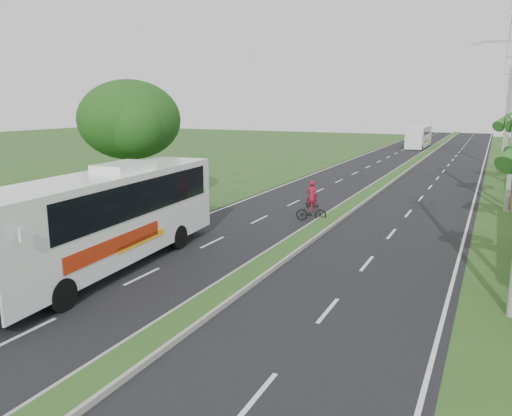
% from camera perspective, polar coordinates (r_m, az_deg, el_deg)
% --- Properties ---
extents(ground, '(180.00, 180.00, 0.00)m').
position_cam_1_polar(ground, '(16.84, -3.36, -9.61)').
color(ground, '#28531E').
rests_on(ground, ground).
extents(road_asphalt, '(14.00, 160.00, 0.02)m').
position_cam_1_polar(road_asphalt, '(35.08, 12.64, 1.51)').
color(road_asphalt, black).
rests_on(road_asphalt, ground).
extents(median_strip, '(1.20, 160.00, 0.18)m').
position_cam_1_polar(median_strip, '(35.07, 12.65, 1.66)').
color(median_strip, gray).
rests_on(median_strip, ground).
extents(lane_edge_left, '(0.12, 160.00, 0.01)m').
position_cam_1_polar(lane_edge_left, '(37.12, 2.53, 2.34)').
color(lane_edge_left, silver).
rests_on(lane_edge_left, ground).
extents(lane_edge_right, '(0.12, 160.00, 0.01)m').
position_cam_1_polar(lane_edge_right, '(34.26, 23.61, 0.53)').
color(lane_edge_right, silver).
rests_on(lane_edge_right, ground).
extents(shade_tree, '(6.30, 6.00, 7.54)m').
position_cam_1_polar(shade_tree, '(30.87, -14.38, 9.43)').
color(shade_tree, '#473321').
rests_on(shade_tree, ground).
extents(utility_pole_c, '(1.60, 0.28, 11.00)m').
position_cam_1_polar(utility_pole_c, '(51.69, 27.03, 10.10)').
color(utility_pole_c, gray).
rests_on(utility_pole_c, ground).
extents(utility_pole_d, '(1.60, 0.28, 10.50)m').
position_cam_1_polar(utility_pole_d, '(71.69, 26.75, 10.08)').
color(utility_pole_d, gray).
rests_on(utility_pole_d, ground).
extents(coach_bus_main, '(3.50, 12.25, 3.91)m').
position_cam_1_polar(coach_bus_main, '(19.40, -16.59, -0.57)').
color(coach_bus_main, white).
rests_on(coach_bus_main, ground).
extents(coach_bus_far, '(2.30, 10.23, 2.98)m').
position_cam_1_polar(coach_bus_far, '(74.26, 18.13, 7.88)').
color(coach_bus_far, white).
rests_on(coach_bus_far, ground).
extents(motorcyclist, '(1.68, 0.92, 2.18)m').
position_cam_1_polar(motorcyclist, '(26.65, 6.34, 0.18)').
color(motorcyclist, black).
rests_on(motorcyclist, ground).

